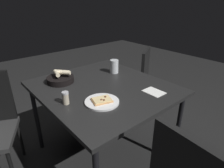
{
  "coord_description": "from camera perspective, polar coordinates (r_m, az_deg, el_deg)",
  "views": [
    {
      "loc": [
        -1.18,
        0.9,
        1.45
      ],
      "look_at": [
        -0.09,
        -0.02,
        0.8
      ],
      "focal_mm": 30.74,
      "sensor_mm": 36.0,
      "label": 1
    }
  ],
  "objects": [
    {
      "name": "dining_table",
      "position": [
        1.67,
        -2.63,
        -2.51
      ],
      "size": [
        1.12,
        1.01,
        0.75
      ],
      "color": "black",
      "rests_on": "ground"
    },
    {
      "name": "bread_basket",
      "position": [
        1.76,
        -15.08,
        1.6
      ],
      "size": [
        0.24,
        0.24,
        0.11
      ],
      "color": "black",
      "rests_on": "dining_table"
    },
    {
      "name": "beer_glass",
      "position": [
        1.91,
        0.66,
        5.01
      ],
      "size": [
        0.08,
        0.08,
        0.13
      ],
      "color": "silver",
      "rests_on": "dining_table"
    },
    {
      "name": "napkin",
      "position": [
        1.57,
        12.37,
        -2.32
      ],
      "size": [
        0.16,
        0.12,
        0.0
      ],
      "color": "white",
      "rests_on": "dining_table"
    },
    {
      "name": "pizza_plate",
      "position": [
        1.38,
        -3.01,
        -5.18
      ],
      "size": [
        0.25,
        0.25,
        0.04
      ],
      "color": "white",
      "rests_on": "dining_table"
    },
    {
      "name": "pepper_shaker",
      "position": [
        1.39,
        -13.61,
        -4.23
      ],
      "size": [
        0.05,
        0.05,
        0.09
      ],
      "color": "#BFB299",
      "rests_on": "dining_table"
    },
    {
      "name": "ground",
      "position": [
        2.07,
        -2.25,
        -19.87
      ],
      "size": [
        8.0,
        8.0,
        0.0
      ],
      "primitive_type": "plane",
      "color": "black"
    },
    {
      "name": "chair_spare",
      "position": [
        2.59,
        7.09,
        2.49
      ],
      "size": [
        0.6,
        0.6,
        0.85
      ],
      "color": "black",
      "rests_on": "ground"
    }
  ]
}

